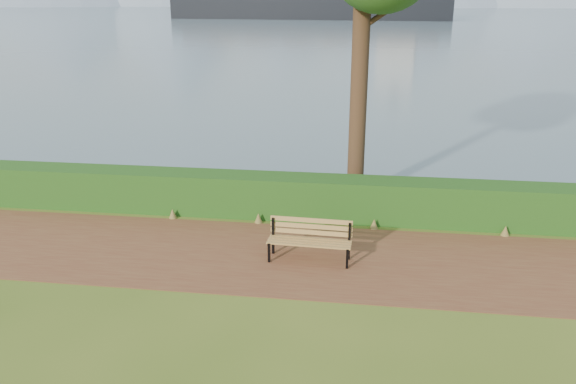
# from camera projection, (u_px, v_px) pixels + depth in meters

# --- Properties ---
(ground) EXTENTS (140.00, 140.00, 0.00)m
(ground) POSITION_uv_depth(u_px,v_px,m) (294.00, 264.00, 11.20)
(ground) COLOR #44601B
(ground) RESTS_ON ground
(path) EXTENTS (40.00, 3.40, 0.01)m
(path) POSITION_uv_depth(u_px,v_px,m) (296.00, 257.00, 11.48)
(path) COLOR brown
(path) RESTS_ON ground
(hedge) EXTENTS (32.00, 0.85, 1.00)m
(hedge) POSITION_uv_depth(u_px,v_px,m) (307.00, 197.00, 13.47)
(hedge) COLOR #1E4413
(hedge) RESTS_ON ground
(water) EXTENTS (700.00, 510.00, 0.00)m
(water) POSITION_uv_depth(u_px,v_px,m) (366.00, 10.00, 254.64)
(water) COLOR #4A6277
(water) RESTS_ON ground
(bench) EXTENTS (1.69, 0.57, 0.84)m
(bench) POSITION_uv_depth(u_px,v_px,m) (310.00, 237.00, 11.26)
(bench) COLOR black
(bench) RESTS_ON ground
(cargo_ship) EXTENTS (71.88, 20.67, 21.56)m
(cargo_ship) POSITION_uv_depth(u_px,v_px,m) (318.00, 6.00, 140.86)
(cargo_ship) COLOR black
(cargo_ship) RESTS_ON ground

